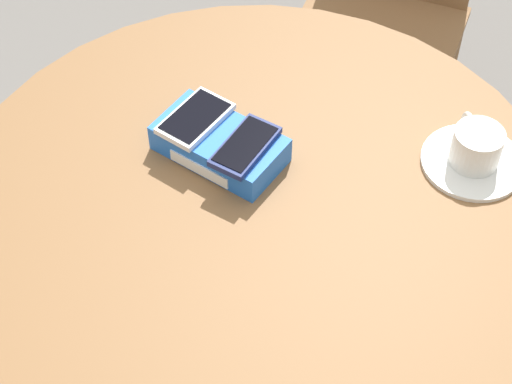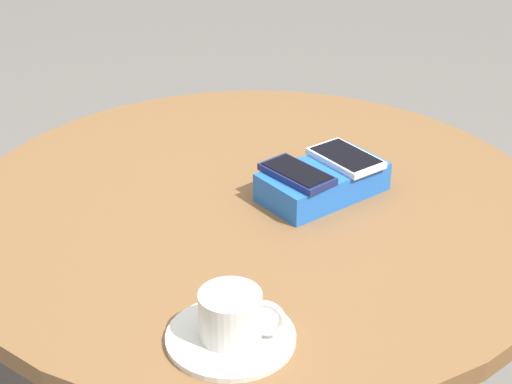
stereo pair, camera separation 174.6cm
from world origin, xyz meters
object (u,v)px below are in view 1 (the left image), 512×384
object	(u,v)px
coffee_cup	(476,145)
phone_navy	(245,146)
chair_near_window	(380,23)
saucer	(472,162)
round_table	(256,248)
phone_box	(220,144)
phone_white	(195,118)

from	to	relation	value
coffee_cup	phone_navy	bearing A→B (deg)	-151.78
chair_near_window	coffee_cup	bearing A→B (deg)	-59.86
saucer	chair_near_window	distance (m)	0.76
round_table	coffee_cup	size ratio (longest dim) A/B	9.80
phone_box	saucer	distance (m)	0.42
phone_white	saucer	bearing A→B (deg)	19.58
round_table	saucer	xyz separation A→B (m)	(0.29, 0.23, 0.13)
phone_navy	coffee_cup	world-z (taller)	coffee_cup
phone_navy	chair_near_window	world-z (taller)	chair_near_window
phone_box	saucer	xyz separation A→B (m)	(0.38, 0.16, -0.02)
coffee_cup	chair_near_window	size ratio (longest dim) A/B	0.12
saucer	phone_box	bearing A→B (deg)	-157.01
saucer	chair_near_window	size ratio (longest dim) A/B	0.20
chair_near_window	phone_white	bearing A→B (deg)	-95.62
phone_navy	saucer	distance (m)	0.38
phone_white	phone_navy	size ratio (longest dim) A/B	1.03
phone_white	coffee_cup	distance (m)	0.46
phone_box	phone_white	distance (m)	0.06
round_table	phone_navy	world-z (taller)	phone_navy
saucer	coffee_cup	size ratio (longest dim) A/B	1.66
phone_navy	coffee_cup	size ratio (longest dim) A/B	1.29
phone_white	chair_near_window	distance (m)	0.84
phone_navy	chair_near_window	distance (m)	0.85
phone_white	saucer	distance (m)	0.46
phone_white	coffee_cup	world-z (taller)	coffee_cup
saucer	chair_near_window	xyz separation A→B (m)	(-0.36, 0.61, -0.28)
phone_box	saucer	size ratio (longest dim) A/B	1.33
phone_box	round_table	bearing A→B (deg)	-33.01
phone_navy	saucer	bearing A→B (deg)	27.84
round_table	phone_white	xyz separation A→B (m)	(-0.15, 0.07, 0.18)
phone_box	saucer	world-z (taller)	phone_box
phone_white	coffee_cup	xyz separation A→B (m)	(0.43, 0.16, -0.01)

